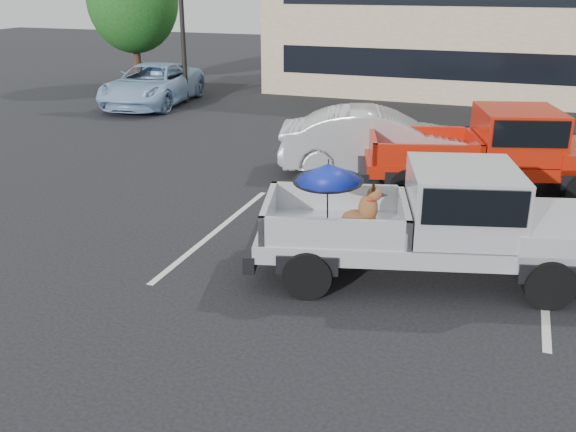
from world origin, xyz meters
name	(u,v)px	position (x,y,z in m)	size (l,w,h in m)	color
ground	(338,300)	(0.00, 0.00, 0.00)	(90.00, 90.00, 0.00)	black
stripe_left	(217,231)	(-3.00, 2.00, 0.00)	(0.12, 5.00, 0.01)	silver
stripe_right	(544,275)	(3.00, 2.00, 0.00)	(0.12, 5.00, 0.01)	silver
motel_building	(519,14)	(2.00, 20.99, 3.21)	(20.40, 8.40, 6.30)	tan
tree_left	(133,0)	(-14.00, 17.00, 3.73)	(3.96, 3.96, 6.02)	#332114
silver_pickup	(445,217)	(1.38, 1.38, 1.05)	(6.00, 3.30, 2.06)	black
red_pickup	(508,148)	(2.19, 6.37, 1.06)	(6.19, 3.51, 1.93)	black
silver_sedan	(378,142)	(-0.88, 6.97, 0.81)	(1.71, 4.89, 1.61)	#ABAFB2
blue_suv	(152,85)	(-11.01, 13.21, 0.77)	(2.57, 5.56, 1.55)	#91B3D9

